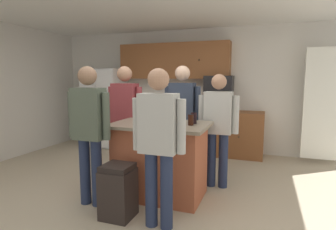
{
  "coord_description": "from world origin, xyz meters",
  "views": [
    {
      "loc": [
        1.52,
        -3.17,
        1.55
      ],
      "look_at": [
        0.24,
        0.45,
        1.05
      ],
      "focal_mm": 29.78,
      "sensor_mm": 36.0,
      "label": 1
    }
  ],
  "objects": [
    {
      "name": "glass_stout_tall",
      "position": [
        0.65,
        0.28,
        1.05
      ],
      "size": [
        0.08,
        0.08,
        0.15
      ],
      "color": "black",
      "rests_on": "kitchen_island"
    },
    {
      "name": "person_elder_center",
      "position": [
        0.3,
        0.92,
        1.02
      ],
      "size": [
        0.57,
        0.23,
        1.75
      ],
      "rotation": [
        0.0,
        0.0,
        -1.66
      ],
      "color": "#383842",
      "rests_on": "ground"
    },
    {
      "name": "cabinet_run_upper",
      "position": [
        -0.4,
        2.6,
        1.93
      ],
      "size": [
        2.4,
        0.38,
        0.75
      ],
      "color": "brown"
    },
    {
      "name": "person_guest_by_door",
      "position": [
        0.89,
        0.72,
        0.93
      ],
      "size": [
        0.57,
        0.22,
        1.61
      ],
      "rotation": [
        0.0,
        0.0,
        -2.42
      ],
      "color": "#232D4C",
      "rests_on": "ground"
    },
    {
      "name": "person_host_foreground",
      "position": [
        0.51,
        -0.6,
        0.95
      ],
      "size": [
        0.57,
        0.22,
        1.66
      ],
      "rotation": [
        0.0,
        0.0,
        1.92
      ],
      "color": "#232D4C",
      "rests_on": "ground"
    },
    {
      "name": "serving_tray",
      "position": [
        0.3,
        0.14,
        1.0
      ],
      "size": [
        0.44,
        0.3,
        0.04
      ],
      "color": "#B7B7BC",
      "rests_on": "kitchen_island"
    },
    {
      "name": "kitchen_island",
      "position": [
        0.24,
        0.15,
        0.5
      ],
      "size": [
        1.25,
        0.85,
        0.98
      ],
      "color": "#AD5638",
      "rests_on": "ground"
    },
    {
      "name": "microwave_over_range",
      "position": [
        0.6,
        2.5,
        1.45
      ],
      "size": [
        0.56,
        0.4,
        0.32
      ],
      "primitive_type": "cube",
      "color": "black"
    },
    {
      "name": "tumbler_amber",
      "position": [
        0.65,
        0.14,
        1.04
      ],
      "size": [
        0.07,
        0.07,
        0.13
      ],
      "color": "black",
      "rests_on": "kitchen_island"
    },
    {
      "name": "person_guest_right",
      "position": [
        -0.48,
        -0.38,
        0.98
      ],
      "size": [
        0.57,
        0.22,
        1.7
      ],
      "rotation": [
        0.0,
        0.0,
        0.63
      ],
      "color": "#232D4C",
      "rests_on": "ground"
    },
    {
      "name": "trash_bin",
      "position": [
        -0.0,
        -0.56,
        0.3
      ],
      "size": [
        0.34,
        0.34,
        0.61
      ],
      "color": "black",
      "rests_on": "ground"
    },
    {
      "name": "mug_ceramic_white",
      "position": [
        0.02,
        0.14,
        1.03
      ],
      "size": [
        0.13,
        0.08,
        0.1
      ],
      "color": "#4C6B99",
      "rests_on": "kitchen_island"
    },
    {
      "name": "french_door_window_panel",
      "position": [
        2.6,
        2.4,
        1.1
      ],
      "size": [
        0.9,
        0.06,
        2.0
      ],
      "primitive_type": "cube",
      "color": "white",
      "rests_on": "ground"
    },
    {
      "name": "person_guest_left",
      "position": [
        -0.53,
        0.63,
        1.01
      ],
      "size": [
        0.57,
        0.23,
        1.74
      ],
      "rotation": [
        0.0,
        0.0,
        -0.56
      ],
      "color": "#4C5166",
      "rests_on": "ground"
    },
    {
      "name": "floor",
      "position": [
        0.0,
        0.0,
        0.0
      ],
      "size": [
        7.04,
        7.04,
        0.0
      ],
      "primitive_type": "plane",
      "color": "#B7A88E",
      "rests_on": "ground"
    },
    {
      "name": "refrigerator",
      "position": [
        -2.0,
        2.38,
        0.88
      ],
      "size": [
        0.85,
        0.76,
        1.77
      ],
      "color": "white",
      "rests_on": "ground"
    },
    {
      "name": "back_wall",
      "position": [
        0.0,
        2.8,
        1.3
      ],
      "size": [
        6.4,
        0.1,
        2.6
      ],
      "primitive_type": "cube",
      "color": "silver",
      "rests_on": "ground"
    },
    {
      "name": "cabinet_run_lower",
      "position": [
        0.6,
        2.48,
        0.45
      ],
      "size": [
        1.8,
        0.63,
        0.9
      ],
      "color": "brown",
      "rests_on": "ground"
    }
  ]
}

